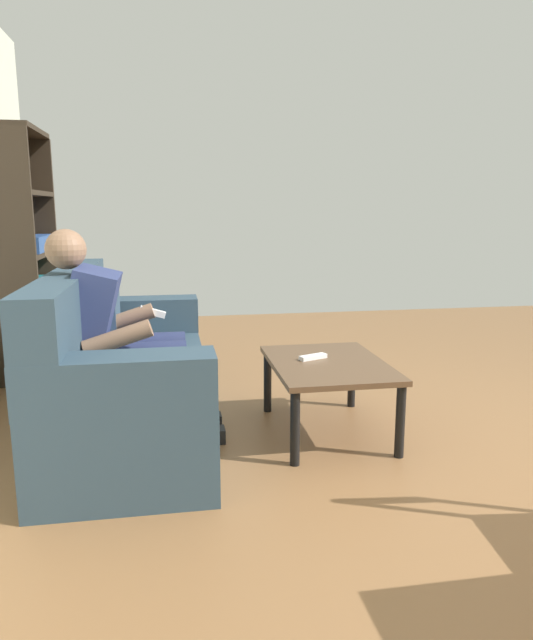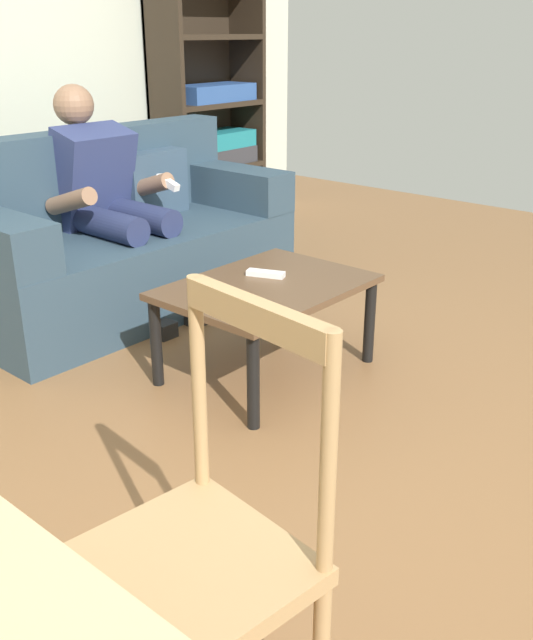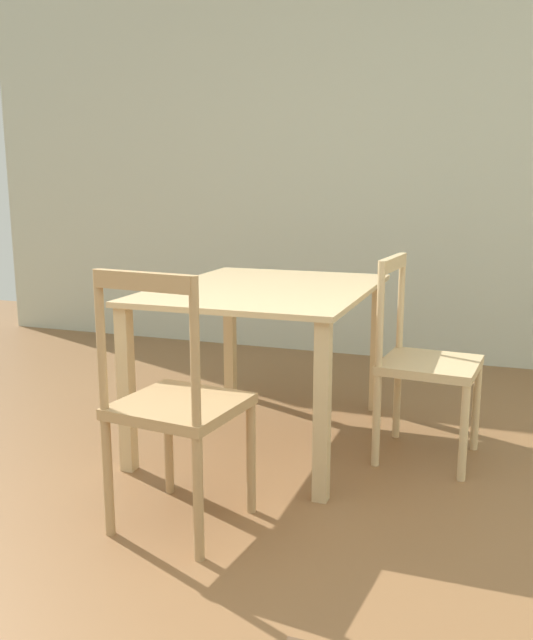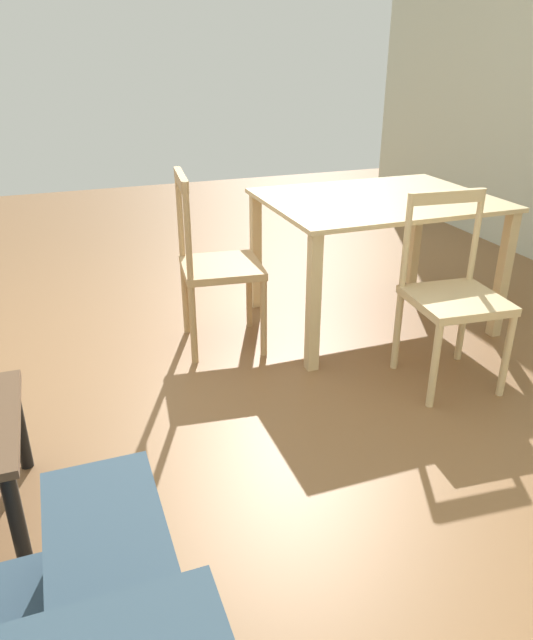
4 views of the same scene
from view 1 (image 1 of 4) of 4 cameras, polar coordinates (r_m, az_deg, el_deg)
The scene contains 5 objects.
couch at distance 3.34m, azimuth -14.32°, elevation -5.46°, with size 1.82×0.83×0.94m.
person_lounging at distance 3.21m, azimuth -14.59°, elevation -1.32°, with size 0.59×0.91×1.17m.
coffee_table at distance 3.31m, azimuth 6.09°, elevation -5.05°, with size 0.88×0.64×0.42m.
tv_remote at distance 3.34m, azimuth 4.63°, elevation -3.67°, with size 0.05×0.17×0.02m, color white.
bookshelf at distance 4.83m, azimuth -22.98°, elevation 4.28°, with size 0.86×0.36×1.86m.
Camera 1 is at (-2.32, 1.81, 1.28)m, focal length 32.29 mm.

